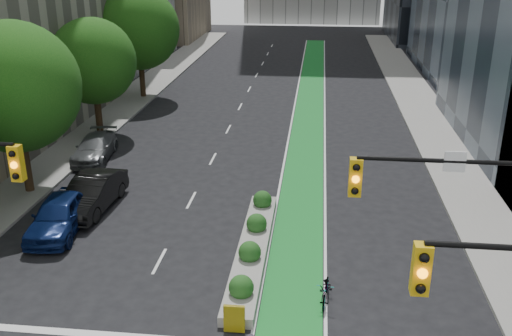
% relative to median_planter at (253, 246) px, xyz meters
% --- Properties ---
extents(sidewalk_left, '(3.60, 90.00, 0.15)m').
position_rel_median_planter_xyz_m(sidewalk_left, '(-13.00, 17.96, -0.30)').
color(sidewalk_left, gray).
rests_on(sidewalk_left, ground).
extents(sidewalk_right, '(3.60, 90.00, 0.15)m').
position_rel_median_planter_xyz_m(sidewalk_right, '(10.60, 17.96, -0.30)').
color(sidewalk_right, gray).
rests_on(sidewalk_right, ground).
extents(bike_lane_paint, '(2.20, 70.00, 0.01)m').
position_rel_median_planter_xyz_m(bike_lane_paint, '(1.80, 22.96, -0.37)').
color(bike_lane_paint, '#167C29').
rests_on(bike_lane_paint, ground).
extents(tree_mid, '(6.40, 6.40, 8.78)m').
position_rel_median_planter_xyz_m(tree_mid, '(-12.20, 4.96, 5.20)').
color(tree_mid, black).
rests_on(tree_mid, ground).
extents(tree_midfar, '(5.60, 5.60, 7.76)m').
position_rel_median_planter_xyz_m(tree_midfar, '(-12.20, 14.96, 4.57)').
color(tree_midfar, black).
rests_on(tree_midfar, ground).
extents(tree_far, '(6.60, 6.60, 9.00)m').
position_rel_median_planter_xyz_m(tree_far, '(-12.20, 24.96, 5.32)').
color(tree_far, black).
rests_on(tree_far, ground).
extents(signal_right, '(5.82, 0.51, 7.20)m').
position_rel_median_planter_xyz_m(signal_right, '(7.47, -6.57, 4.43)').
color(signal_right, black).
rests_on(signal_right, ground).
extents(median_planter, '(1.20, 10.26, 1.10)m').
position_rel_median_planter_xyz_m(median_planter, '(0.00, 0.00, 0.00)').
color(median_planter, gray).
rests_on(median_planter, ground).
extents(bicycle, '(0.78, 1.82, 0.93)m').
position_rel_median_planter_xyz_m(bicycle, '(3.00, -3.07, 0.09)').
color(bicycle, gray).
rests_on(bicycle, ground).
extents(parked_car_left_near, '(2.40, 5.01, 1.65)m').
position_rel_median_planter_xyz_m(parked_car_left_near, '(-8.77, 1.01, 0.45)').
color(parked_car_left_near, '#0D1D51').
rests_on(parked_car_left_near, ground).
extents(parked_car_left_mid, '(2.04, 5.12, 1.66)m').
position_rel_median_planter_xyz_m(parked_car_left_mid, '(-8.20, 3.43, 0.46)').
color(parked_car_left_mid, black).
rests_on(parked_car_left_mid, ground).
extents(parked_car_left_far, '(2.41, 4.96, 1.39)m').
position_rel_median_planter_xyz_m(parked_car_left_far, '(-10.70, 10.21, 0.32)').
color(parked_car_left_far, '#56595B').
rests_on(parked_car_left_far, ground).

